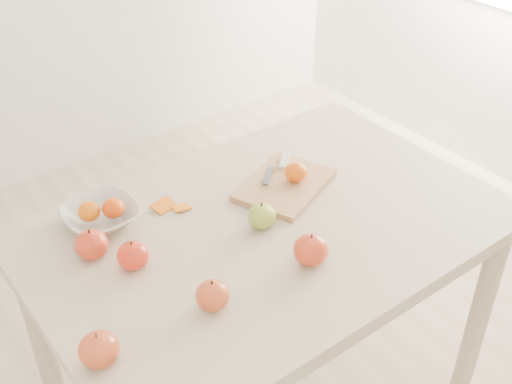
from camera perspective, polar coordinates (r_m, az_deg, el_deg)
table at (r=1.70m, az=1.02°, el=-5.43°), size 1.20×0.80×0.75m
cutting_board at (r=1.77m, az=2.55°, el=0.62°), size 0.32×0.28×0.02m
board_tangerine at (r=1.76m, az=3.55°, el=1.78°), size 0.06×0.06×0.05m
fruit_bowl at (r=1.67m, az=-13.63°, el=-2.08°), size 0.19×0.19×0.05m
bowl_tangerine_near at (r=1.66m, az=-14.64°, el=-1.68°), size 0.06×0.06×0.05m
bowl_tangerine_far at (r=1.66m, az=-12.57°, el=-1.41°), size 0.06×0.06×0.05m
orange_peel_a at (r=1.71m, az=-8.21°, el=-1.32°), size 0.07×0.06×0.01m
orange_peel_b at (r=1.70m, az=-6.61°, el=-1.45°), size 0.05×0.04×0.01m
paring_knife at (r=1.83m, az=2.29°, el=2.53°), size 0.16×0.09×0.01m
apple_green at (r=1.61m, az=0.52°, el=-2.15°), size 0.07×0.07×0.07m
apple_red_a at (r=1.57m, az=-14.42°, el=-4.54°), size 0.08×0.08×0.07m
apple_red_c at (r=1.40m, az=-3.89°, el=-9.15°), size 0.07×0.07×0.07m
apple_red_b at (r=1.52m, az=-10.88°, el=-5.58°), size 0.08×0.08×0.07m
apple_red_d at (r=1.32m, az=-13.79°, el=-13.45°), size 0.08×0.08×0.07m
apple_red_e at (r=1.51m, az=4.89°, el=-5.13°), size 0.08×0.08×0.08m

